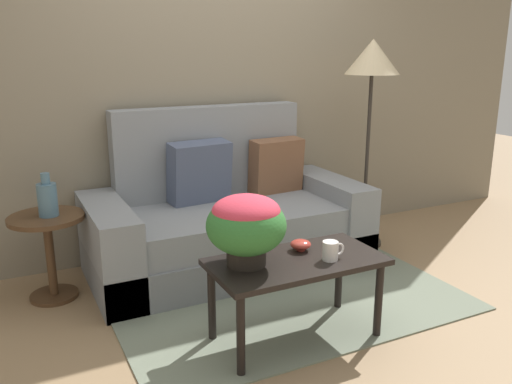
{
  "coord_description": "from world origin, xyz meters",
  "views": [
    {
      "loc": [
        -1.59,
        -2.77,
        1.59
      ],
      "look_at": [
        -0.18,
        0.08,
        0.72
      ],
      "focal_mm": 37.29,
      "sensor_mm": 36.0,
      "label": 1
    }
  ],
  "objects_px": {
    "couch": "(226,222)",
    "side_table": "(49,242)",
    "floor_lamp": "(372,70)",
    "coffee_mug": "(331,251)",
    "snack_bowl": "(301,245)",
    "potted_plant": "(246,224)",
    "coffee_table": "(296,270)",
    "table_vase": "(47,199)"
  },
  "relations": [
    {
      "from": "couch",
      "to": "side_table",
      "type": "height_order",
      "value": "couch"
    },
    {
      "from": "coffee_table",
      "to": "coffee_mug",
      "type": "height_order",
      "value": "coffee_mug"
    },
    {
      "from": "potted_plant",
      "to": "floor_lamp",
      "type": "bearing_deg",
      "value": 32.56
    },
    {
      "from": "side_table",
      "to": "snack_bowl",
      "type": "relative_size",
      "value": 4.79
    },
    {
      "from": "side_table",
      "to": "snack_bowl",
      "type": "height_order",
      "value": "side_table"
    },
    {
      "from": "couch",
      "to": "potted_plant",
      "type": "xyz_separation_m",
      "value": [
        -0.35,
        -1.09,
        0.37
      ]
    },
    {
      "from": "snack_bowl",
      "to": "floor_lamp",
      "type": "bearing_deg",
      "value": 38.53
    },
    {
      "from": "floor_lamp",
      "to": "snack_bowl",
      "type": "height_order",
      "value": "floor_lamp"
    },
    {
      "from": "table_vase",
      "to": "floor_lamp",
      "type": "bearing_deg",
      "value": -2.09
    },
    {
      "from": "couch",
      "to": "snack_bowl",
      "type": "relative_size",
      "value": 16.98
    },
    {
      "from": "couch",
      "to": "table_vase",
      "type": "height_order",
      "value": "couch"
    },
    {
      "from": "table_vase",
      "to": "couch",
      "type": "bearing_deg",
      "value": 0.85
    },
    {
      "from": "floor_lamp",
      "to": "table_vase",
      "type": "height_order",
      "value": "floor_lamp"
    },
    {
      "from": "couch",
      "to": "floor_lamp",
      "type": "height_order",
      "value": "floor_lamp"
    },
    {
      "from": "coffee_table",
      "to": "floor_lamp",
      "type": "relative_size",
      "value": 0.58
    },
    {
      "from": "snack_bowl",
      "to": "table_vase",
      "type": "xyz_separation_m",
      "value": [
        -1.23,
        1.03,
        0.16
      ]
    },
    {
      "from": "side_table",
      "to": "coffee_mug",
      "type": "distance_m",
      "value": 1.81
    },
    {
      "from": "snack_bowl",
      "to": "table_vase",
      "type": "relative_size",
      "value": 0.42
    },
    {
      "from": "coffee_mug",
      "to": "table_vase",
      "type": "relative_size",
      "value": 0.48
    },
    {
      "from": "table_vase",
      "to": "potted_plant",
      "type": "bearing_deg",
      "value": -50.98
    },
    {
      "from": "couch",
      "to": "floor_lamp",
      "type": "distance_m",
      "value": 1.61
    },
    {
      "from": "floor_lamp",
      "to": "coffee_mug",
      "type": "distance_m",
      "value": 1.82
    },
    {
      "from": "potted_plant",
      "to": "side_table",
      "type": "bearing_deg",
      "value": 129.28
    },
    {
      "from": "coffee_table",
      "to": "snack_bowl",
      "type": "distance_m",
      "value": 0.17
    },
    {
      "from": "coffee_table",
      "to": "table_vase",
      "type": "bearing_deg",
      "value": 135.33
    },
    {
      "from": "coffee_mug",
      "to": "floor_lamp",
      "type": "bearing_deg",
      "value": 45.64
    },
    {
      "from": "floor_lamp",
      "to": "coffee_mug",
      "type": "relative_size",
      "value": 12.42
    },
    {
      "from": "coffee_mug",
      "to": "snack_bowl",
      "type": "height_order",
      "value": "coffee_mug"
    },
    {
      "from": "side_table",
      "to": "coffee_mug",
      "type": "bearing_deg",
      "value": -42.95
    },
    {
      "from": "couch",
      "to": "coffee_mug",
      "type": "bearing_deg",
      "value": -86.04
    },
    {
      "from": "couch",
      "to": "snack_bowl",
      "type": "xyz_separation_m",
      "value": [
        0.01,
        -1.05,
        0.17
      ]
    },
    {
      "from": "coffee_table",
      "to": "side_table",
      "type": "bearing_deg",
      "value": 135.47
    },
    {
      "from": "coffee_table",
      "to": "coffee_mug",
      "type": "xyz_separation_m",
      "value": [
        0.16,
        -0.09,
        0.12
      ]
    },
    {
      "from": "side_table",
      "to": "coffee_mug",
      "type": "height_order",
      "value": "coffee_mug"
    },
    {
      "from": "snack_bowl",
      "to": "table_vase",
      "type": "distance_m",
      "value": 1.61
    },
    {
      "from": "potted_plant",
      "to": "coffee_mug",
      "type": "xyz_separation_m",
      "value": [
        0.44,
        -0.15,
        -0.18
      ]
    },
    {
      "from": "coffee_table",
      "to": "floor_lamp",
      "type": "xyz_separation_m",
      "value": [
        1.27,
        1.04,
        1.01
      ]
    },
    {
      "from": "couch",
      "to": "table_vase",
      "type": "relative_size",
      "value": 7.21
    },
    {
      "from": "floor_lamp",
      "to": "snack_bowl",
      "type": "relative_size",
      "value": 14.06
    },
    {
      "from": "floor_lamp",
      "to": "couch",
      "type": "bearing_deg",
      "value": 174.92
    },
    {
      "from": "coffee_table",
      "to": "snack_bowl",
      "type": "relative_size",
      "value": 8.11
    },
    {
      "from": "side_table",
      "to": "table_vase",
      "type": "bearing_deg",
      "value": -34.85
    }
  ]
}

